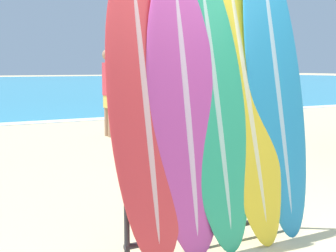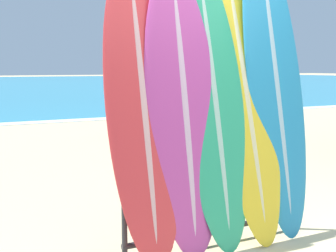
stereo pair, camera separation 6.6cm
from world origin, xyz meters
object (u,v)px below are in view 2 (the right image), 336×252
at_px(person_mid_beach, 113,89).
at_px(surfboard_rack, 216,188).
at_px(surfboard_slot_3, 244,92).
at_px(person_near_water, 181,99).
at_px(surfboard_slot_4, 275,82).
at_px(surfboard_slot_0, 143,109).
at_px(surfboard_slot_1, 183,110).
at_px(surfboard_slot_2, 213,102).

bearing_deg(person_mid_beach, surfboard_rack, -15.67).
distance_m(surfboard_slot_3, person_mid_beach, 5.79).
bearing_deg(person_mid_beach, person_near_water, -6.93).
bearing_deg(surfboard_slot_4, surfboard_slot_0, -178.33).
xyz_separation_m(surfboard_slot_0, person_near_water, (1.71, 2.49, -0.13)).
relative_size(surfboard_slot_1, surfboard_slot_3, 0.90).
xyz_separation_m(person_near_water, person_mid_beach, (0.27, 3.24, -0.01)).
xyz_separation_m(surfboard_rack, person_near_water, (1.11, 2.52, 0.51)).
xyz_separation_m(surfboard_rack, person_mid_beach, (1.38, 5.76, 0.50)).
distance_m(surfboard_slot_3, person_near_water, 2.58).
bearing_deg(surfboard_slot_1, person_near_water, 60.86).
bearing_deg(person_mid_beach, surfboard_slot_0, -21.29).
relative_size(surfboard_slot_0, person_mid_beach, 1.25).
relative_size(surfboard_slot_2, person_near_water, 1.27).
height_order(surfboard_slot_2, person_near_water, surfboard_slot_2).
xyz_separation_m(surfboard_rack, surfboard_slot_0, (-0.60, 0.03, 0.64)).
height_order(surfboard_slot_0, surfboard_slot_2, surfboard_slot_2).
relative_size(surfboard_slot_1, surfboard_slot_4, 0.85).
relative_size(surfboard_slot_1, person_mid_beach, 1.23).
bearing_deg(surfboard_slot_2, surfboard_slot_4, 3.12).
bearing_deg(surfboard_slot_0, surfboard_slot_1, -3.89).
distance_m(surfboard_slot_0, person_near_water, 3.02).
height_order(surfboard_slot_1, person_near_water, surfboard_slot_1).
distance_m(surfboard_slot_1, person_mid_beach, 5.99).
height_order(surfboard_rack, surfboard_slot_0, surfboard_slot_0).
height_order(surfboard_rack, surfboard_slot_4, surfboard_slot_4).
bearing_deg(person_near_water, surfboard_slot_2, 156.88).
height_order(surfboard_slot_0, person_near_water, surfboard_slot_0).
relative_size(person_near_water, person_mid_beach, 1.01).
xyz_separation_m(surfboard_slot_0, surfboard_slot_3, (0.91, 0.04, 0.10)).
bearing_deg(surfboard_slot_3, surfboard_rack, -165.85).
bearing_deg(surfboard_slot_4, surfboard_slot_1, -176.39).
relative_size(surfboard_rack, person_mid_beach, 0.91).
height_order(surfboard_slot_3, person_near_water, surfboard_slot_3).
xyz_separation_m(surfboard_slot_0, person_mid_beach, (1.98, 5.73, -0.14)).
distance_m(surfboard_slot_0, surfboard_slot_1, 0.31).
bearing_deg(surfboard_slot_2, person_mid_beach, 76.31).
relative_size(surfboard_slot_2, surfboard_slot_4, 0.89).
bearing_deg(surfboard_rack, person_mid_beach, 76.57).
xyz_separation_m(surfboard_slot_1, person_near_water, (1.40, 2.51, -0.11)).
bearing_deg(surfboard_slot_0, surfboard_rack, -3.12).
bearing_deg(surfboard_slot_3, surfboard_slot_4, -1.68).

